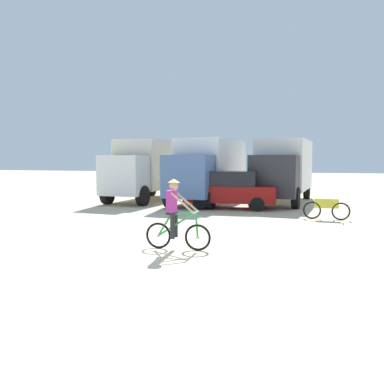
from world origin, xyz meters
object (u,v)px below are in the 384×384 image
(box_truck_cream_rv, at_px, (149,167))
(box_truck_avon_van, at_px, (208,167))
(box_truck_white_box, at_px, (283,167))
(sedan_parked, at_px, (231,190))
(cyclist_orange_shirt, at_px, (176,217))
(bicycle_spare, at_px, (326,209))

(box_truck_cream_rv, height_order, box_truck_avon_van, same)
(box_truck_white_box, distance_m, sedan_parked, 4.31)
(box_truck_avon_van, distance_m, cyclist_orange_shirt, 11.37)
(box_truck_white_box, bearing_deg, box_truck_avon_van, -161.20)
(box_truck_white_box, height_order, bicycle_spare, box_truck_white_box)
(box_truck_cream_rv, distance_m, bicycle_spare, 10.75)
(box_truck_cream_rv, xyz_separation_m, bicycle_spare, (9.29, -5.21, -1.48))
(box_truck_cream_rv, bearing_deg, box_truck_white_box, 6.55)
(box_truck_white_box, xyz_separation_m, sedan_parked, (-2.18, -3.58, -0.99))
(box_truck_cream_rv, distance_m, box_truck_white_box, 7.40)
(cyclist_orange_shirt, distance_m, bicycle_spare, 7.59)
(box_truck_cream_rv, distance_m, cyclist_orange_shirt, 12.83)
(box_truck_white_box, xyz_separation_m, bicycle_spare, (1.93, -6.05, -1.48))
(box_truck_avon_van, height_order, box_truck_white_box, same)
(box_truck_avon_van, height_order, bicycle_spare, box_truck_avon_van)
(box_truck_avon_van, relative_size, sedan_parked, 1.63)
(box_truck_avon_van, height_order, cyclist_orange_shirt, box_truck_avon_van)
(cyclist_orange_shirt, bearing_deg, box_truck_white_box, 80.62)
(box_truck_cream_rv, bearing_deg, sedan_parked, -27.86)
(box_truck_cream_rv, relative_size, box_truck_white_box, 1.00)
(box_truck_avon_van, xyz_separation_m, bicycle_spare, (5.75, -4.76, -1.48))
(box_truck_avon_van, height_order, sedan_parked, box_truck_avon_van)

